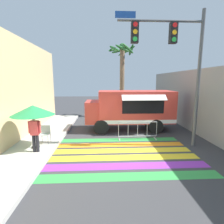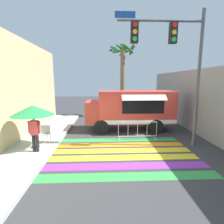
{
  "view_description": "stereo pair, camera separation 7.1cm",
  "coord_description": "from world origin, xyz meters",
  "views": [
    {
      "loc": [
        -0.88,
        -7.76,
        3.22
      ],
      "look_at": [
        -0.36,
        2.35,
        1.43
      ],
      "focal_mm": 28.0,
      "sensor_mm": 36.0,
      "label": 1
    },
    {
      "loc": [
        -0.8,
        -7.76,
        3.22
      ],
      "look_at": [
        -0.36,
        2.35,
        1.43
      ],
      "focal_mm": 28.0,
      "sensor_mm": 36.0,
      "label": 2
    }
  ],
  "objects": [
    {
      "name": "ground_plane",
      "position": [
        0.0,
        0.0,
        0.0
      ],
      "size": [
        60.0,
        60.0,
        0.0
      ],
      "primitive_type": "plane",
      "color": "#38383A"
    },
    {
      "name": "sidewalk_left",
      "position": [
        -5.35,
        0.0,
        0.08
      ],
      "size": [
        4.4,
        16.0,
        0.17
      ],
      "color": "#B7B5AD",
      "rests_on": "ground_plane"
    },
    {
      "name": "concrete_wall_right",
      "position": [
        4.92,
        3.0,
        1.97
      ],
      "size": [
        0.2,
        16.0,
        3.95
      ],
      "color": "gray",
      "rests_on": "ground_plane"
    },
    {
      "name": "crosswalk_painted",
      "position": [
        0.0,
        -0.41,
        0.0
      ],
      "size": [
        6.4,
        4.36,
        0.01
      ],
      "color": "green",
      "rests_on": "ground_plane"
    },
    {
      "name": "food_truck",
      "position": [
        0.81,
        3.54,
        1.51
      ],
      "size": [
        5.62,
        2.54,
        2.6
      ],
      "color": "#D13D33",
      "rests_on": "ground_plane"
    },
    {
      "name": "traffic_signal_pole",
      "position": [
        2.38,
        0.41,
        4.5
      ],
      "size": [
        4.05,
        0.29,
        6.39
      ],
      "color": "#515456",
      "rests_on": "ground_plane"
    },
    {
      "name": "patio_umbrella",
      "position": [
        -4.05,
        0.16,
        1.92
      ],
      "size": [
        1.89,
        1.89,
        1.99
      ],
      "color": "black",
      "rests_on": "sidewalk_left"
    },
    {
      "name": "folding_chair",
      "position": [
        -3.8,
        0.83,
        0.69
      ],
      "size": [
        0.46,
        0.46,
        0.87
      ],
      "rotation": [
        0.0,
        0.0,
        0.09
      ],
      "color": "#4C4C51",
      "rests_on": "sidewalk_left"
    },
    {
      "name": "vendor_person",
      "position": [
        -3.83,
        -0.35,
        1.09
      ],
      "size": [
        0.53,
        0.22,
        1.64
      ],
      "rotation": [
        0.0,
        0.0,
        0.15
      ],
      "color": "black",
      "rests_on": "sidewalk_left"
    },
    {
      "name": "barricade_front",
      "position": [
        1.03,
        1.56,
        0.5
      ],
      "size": [
        2.17,
        0.44,
        1.01
      ],
      "color": "#B7BABF",
      "rests_on": "ground_plane"
    },
    {
      "name": "palm_tree",
      "position": [
        0.81,
        7.94,
        4.34
      ],
      "size": [
        2.57,
        2.45,
        6.43
      ],
      "color": "#7A664C",
      "rests_on": "ground_plane"
    }
  ]
}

